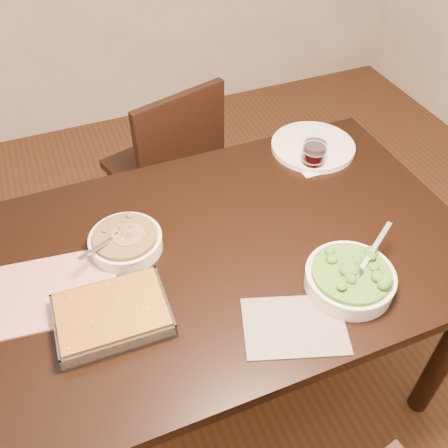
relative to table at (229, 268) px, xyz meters
The scene contains 11 objects.
ground 0.65m from the table, ahead, with size 4.00×4.00×0.00m, color #3F2A12.
table is the anchor object (origin of this frame).
magazine_a 0.50m from the table, behind, with size 0.34×0.25×0.01m, color #B63447.
magazine_b 0.33m from the table, 81.73° to the right, with size 0.25×0.18×0.00m, color #25252C.
coaster 0.48m from the table, 30.31° to the left, with size 0.10×0.10×0.00m, color white.
stew_bowl 0.32m from the table, 159.43° to the left, with size 0.21×0.21×0.08m.
broccoli_bowl 0.37m from the table, 46.81° to the right, with size 0.25×0.24×0.09m.
baking_dish 0.41m from the table, 160.60° to the right, with size 0.28×0.21×0.05m.
wine_tumbler 0.49m from the table, 30.31° to the left, with size 0.08×0.08×0.09m.
dinner_plate 0.57m from the table, 35.60° to the left, with size 0.29×0.29×0.02m, color white.
chair_far 0.79m from the table, 86.63° to the left, with size 0.50×0.50×0.86m.
Camera 1 is at (-0.38, -0.91, 1.80)m, focal length 40.00 mm.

